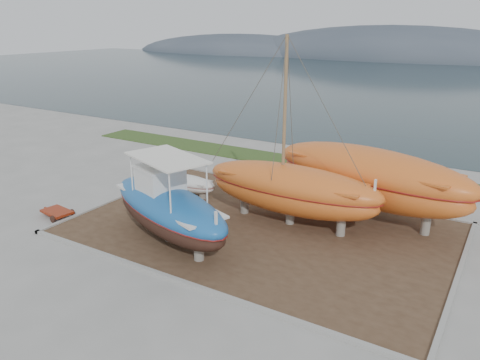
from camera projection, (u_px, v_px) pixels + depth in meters
The scene contains 10 objects.
ground at pixel (216, 263), 20.13m from camera, with size 140.00×140.00×0.00m, color gray.
dirt_patch at pixel (261, 229), 23.35m from camera, with size 18.00×12.00×0.06m, color #422D1E.
curb_frame at pixel (261, 228), 23.34m from camera, with size 18.60×12.60×0.15m, color gray, non-canonical shape.
grass_strip at pixel (340, 170), 32.65m from camera, with size 44.00×3.00×0.08m, color #284219.
sea at pixel (455, 85), 76.72m from camera, with size 260.00×100.00×0.04m, color #17292E, non-canonical shape.
blue_caique at pixel (168, 199), 21.42m from camera, with size 8.53×2.66×4.10m, color #1959A0, non-canonical shape.
white_dinghy at pixel (188, 186), 27.69m from camera, with size 3.80×1.43×1.14m, color silver, non-canonical shape.
orange_sailboat at pixel (293, 135), 22.43m from camera, with size 9.36×2.76×9.24m, color #C95B1F, non-canonical shape.
orange_bare_hull at pixel (369, 184), 24.17m from camera, with size 11.00×3.30×3.60m, color #C95B1F, non-canonical shape.
red_trailer at pixel (57, 214), 24.81m from camera, with size 2.48×1.24×0.35m, color maroon, non-canonical shape.
Camera 1 is at (10.23, -14.75, 9.84)m, focal length 35.00 mm.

